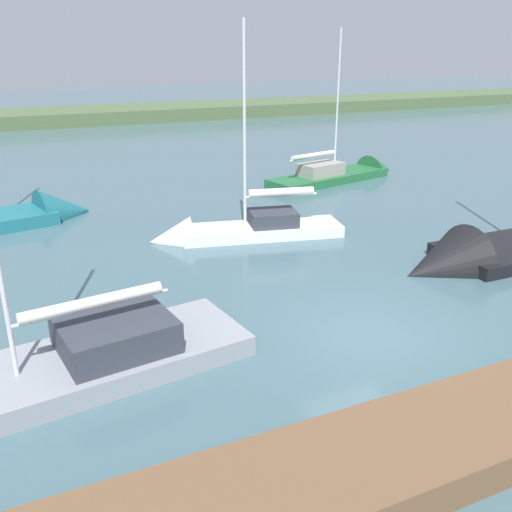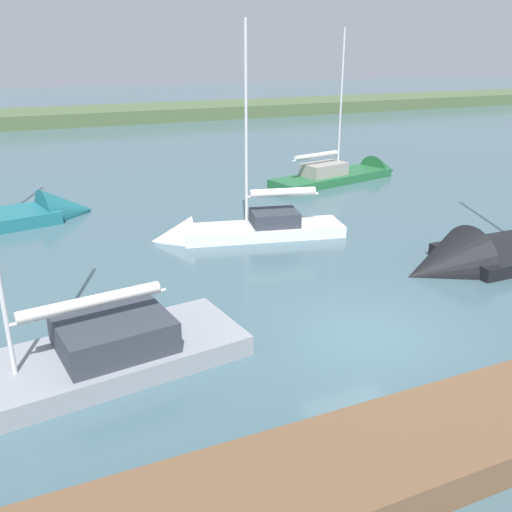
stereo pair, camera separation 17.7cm
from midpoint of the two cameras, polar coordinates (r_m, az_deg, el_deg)
The scene contains 7 objects.
ground_plane at distance 14.34m, azimuth 11.51°, elevation -7.88°, with size 200.00×200.00×0.00m, color #42606B.
far_shoreline at distance 57.27m, azimuth -16.66°, elevation 12.94°, with size 180.00×8.00×2.40m, color #4C603D.
dock_pier at distance 11.59m, azimuth 23.89°, elevation -15.02°, with size 23.28×2.20×0.63m, color brown.
sailboat_far_right at distance 20.99m, azimuth -1.86°, elevation 2.31°, with size 7.38×3.22×8.42m.
sailboat_far_left at distance 24.55m, azimuth -24.11°, elevation 3.23°, with size 9.25×4.07×10.77m.
sailboat_behind_pier at distance 20.76m, azimuth 24.41°, elevation -0.08°, with size 10.53×2.81×10.98m.
sailboat_mid_channel at distance 31.18m, azimuth 9.65°, elevation 7.97°, with size 8.80×3.93×8.62m.
Camera 2 is at (7.54, 10.16, 6.72)m, focal length 39.34 mm.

